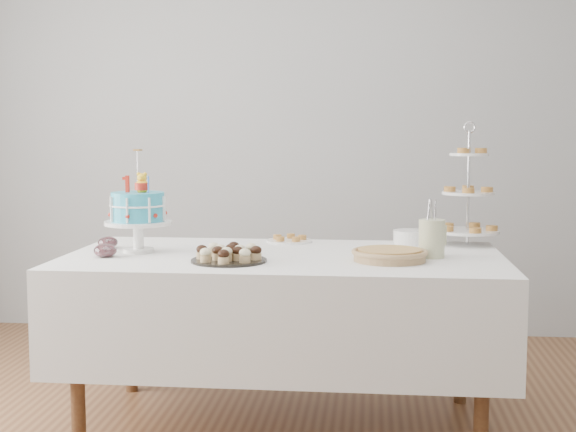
# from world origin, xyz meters

# --- Properties ---
(walls) EXTENTS (5.04, 4.04, 2.70)m
(walls) POSITION_xyz_m (0.00, 0.00, 1.35)
(walls) COLOR #9A9D9F
(walls) RESTS_ON floor
(table) EXTENTS (1.92, 1.02, 0.77)m
(table) POSITION_xyz_m (0.00, 0.30, 0.54)
(table) COLOR silver
(table) RESTS_ON floor
(birthday_cake) EXTENTS (0.30, 0.30, 0.46)m
(birthday_cake) POSITION_xyz_m (-0.66, 0.30, 0.90)
(birthday_cake) COLOR white
(birthday_cake) RESTS_ON table
(cupcake_tray) EXTENTS (0.32, 0.32, 0.07)m
(cupcake_tray) POSITION_xyz_m (-0.21, 0.08, 0.81)
(cupcake_tray) COLOR black
(cupcake_tray) RESTS_ON table
(pie) EXTENTS (0.32, 0.32, 0.05)m
(pie) POSITION_xyz_m (0.46, 0.17, 0.80)
(pie) COLOR tan
(pie) RESTS_ON table
(tiered_stand) EXTENTS (0.30, 0.30, 0.59)m
(tiered_stand) POSITION_xyz_m (0.84, 0.70, 1.02)
(tiered_stand) COLOR silver
(tiered_stand) RESTS_ON table
(plate_stack) EXTENTS (0.17, 0.17, 0.07)m
(plate_stack) POSITION_xyz_m (0.57, 0.70, 0.80)
(plate_stack) COLOR white
(plate_stack) RESTS_ON table
(pastry_plate) EXTENTS (0.22, 0.22, 0.03)m
(pastry_plate) POSITION_xyz_m (-0.02, 0.70, 0.78)
(pastry_plate) COLOR white
(pastry_plate) RESTS_ON table
(jam_bowl_a) EXTENTS (0.10, 0.10, 0.06)m
(jam_bowl_a) POSITION_xyz_m (-0.76, 0.15, 0.80)
(jam_bowl_a) COLOR silver
(jam_bowl_a) RESTS_ON table
(jam_bowl_b) EXTENTS (0.09, 0.09, 0.06)m
(jam_bowl_b) POSITION_xyz_m (-0.84, 0.41, 0.80)
(jam_bowl_b) COLOR silver
(jam_bowl_b) RESTS_ON table
(utensil_pitcher) EXTENTS (0.12, 0.11, 0.25)m
(utensil_pitcher) POSITION_xyz_m (0.64, 0.29, 0.86)
(utensil_pitcher) COLOR white
(utensil_pitcher) RESTS_ON table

